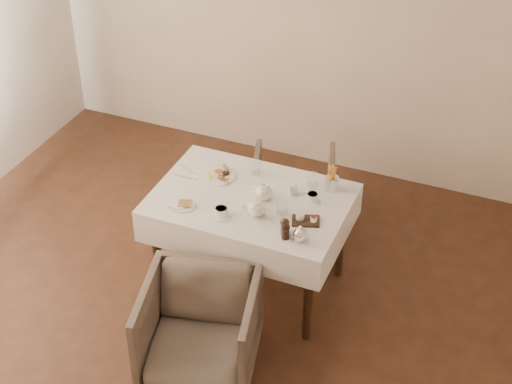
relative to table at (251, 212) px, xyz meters
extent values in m
plane|color=black|center=(-0.23, -0.80, -0.64)|extent=(5.00, 5.00, 0.00)
plane|color=#BCAC97|center=(-0.23, 1.70, 0.81)|extent=(4.50, 0.00, 4.50)
cube|color=black|center=(0.00, 0.00, 0.08)|extent=(1.20, 0.80, 0.04)
cube|color=white|center=(0.00, 0.00, 0.00)|extent=(1.28, 0.88, 0.23)
cylinder|color=black|center=(-0.54, 0.34, -0.29)|extent=(0.06, 0.06, 0.70)
cylinder|color=black|center=(0.54, 0.34, -0.29)|extent=(0.06, 0.06, 0.70)
cylinder|color=black|center=(-0.54, -0.34, -0.29)|extent=(0.06, 0.06, 0.70)
cylinder|color=black|center=(0.54, -0.34, -0.29)|extent=(0.06, 0.06, 0.70)
imported|color=brown|center=(0.01, -0.83, -0.32)|extent=(0.83, 0.85, 0.64)
imported|color=brown|center=(0.01, 0.81, -0.35)|extent=(0.78, 0.79, 0.58)
cylinder|color=white|center=(-0.31, 0.15, 0.12)|extent=(0.25, 0.25, 0.01)
ellipsoid|color=#AF511F|center=(-0.32, 0.19, 0.13)|extent=(0.06, 0.06, 0.02)
cylinder|color=brown|center=(-0.28, 0.22, 0.14)|extent=(0.08, 0.08, 0.02)
cylinder|color=black|center=(-0.26, 0.18, 0.13)|extent=(0.05, 0.05, 0.01)
cube|color=#9D3024|center=(-0.24, 0.10, 0.13)|extent=(0.09, 0.05, 0.01)
ellipsoid|color=#264C19|center=(-0.28, 0.14, 0.13)|extent=(0.05, 0.04, 0.02)
cylinder|color=white|center=(-0.37, -0.25, 0.12)|extent=(0.16, 0.16, 0.01)
cube|color=olive|center=(-0.36, -0.24, 0.13)|extent=(0.10, 0.10, 0.01)
cube|color=white|center=(-0.40, -0.27, 0.13)|extent=(0.11, 0.08, 0.01)
cylinder|color=white|center=(0.23, 0.15, 0.16)|extent=(0.08, 0.08, 0.07)
cylinder|color=white|center=(-0.09, -0.26, 0.12)|extent=(0.13, 0.13, 0.01)
cylinder|color=white|center=(-0.09, -0.26, 0.15)|extent=(0.11, 0.11, 0.06)
cylinder|color=#A07648|center=(-0.09, -0.26, 0.18)|extent=(0.07, 0.07, 0.00)
cylinder|color=white|center=(0.39, 0.12, 0.12)|extent=(0.12, 0.12, 0.01)
cylinder|color=white|center=(0.39, 0.12, 0.15)|extent=(0.10, 0.10, 0.05)
cylinder|color=#A07648|center=(0.39, 0.12, 0.17)|extent=(0.07, 0.07, 0.00)
cylinder|color=silver|center=(-0.08, 0.28, 0.16)|extent=(0.08, 0.08, 0.09)
cylinder|color=silver|center=(0.25, -0.08, 0.17)|extent=(0.07, 0.07, 0.10)
cylinder|color=silver|center=(0.33, 0.29, 0.16)|extent=(0.07, 0.07, 0.10)
cube|color=black|center=(0.42, -0.10, 0.12)|extent=(0.20, 0.17, 0.02)
cylinder|color=white|center=(0.38, -0.10, 0.15)|extent=(0.05, 0.05, 0.03)
cylinder|color=maroon|center=(0.47, -0.10, 0.15)|extent=(0.04, 0.04, 0.03)
cylinder|color=silver|center=(0.46, 0.29, 0.17)|extent=(0.09, 0.09, 0.10)
cube|color=silver|center=(-0.53, 0.14, 0.12)|extent=(0.17, 0.09, 0.00)
cube|color=silver|center=(-0.50, 0.05, 0.12)|extent=(0.18, 0.02, 0.00)
camera|label=1|loc=(1.64, -3.83, 3.13)|focal=55.00mm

